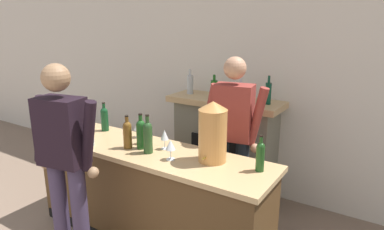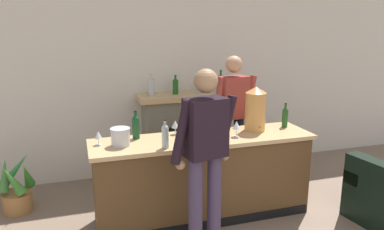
% 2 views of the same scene
% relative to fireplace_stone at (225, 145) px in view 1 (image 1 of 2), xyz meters
% --- Properties ---
extents(wall_back_panel, '(12.00, 0.07, 2.75)m').
position_rel_fireplace_stone_xyz_m(wall_back_panel, '(-0.02, 0.26, 0.76)').
color(wall_back_panel, beige).
rests_on(wall_back_panel, ground_plane).
extents(bar_counter, '(2.44, 0.63, 0.94)m').
position_rel_fireplace_stone_xyz_m(bar_counter, '(-0.17, -1.25, -0.14)').
color(bar_counter, '#50361C').
rests_on(bar_counter, ground_plane).
extents(fireplace_stone, '(1.35, 0.52, 1.51)m').
position_rel_fireplace_stone_xyz_m(fireplace_stone, '(0.00, 0.00, 0.00)').
color(fireplace_stone, slate).
rests_on(fireplace_stone, ground_plane).
extents(potted_plant_corner, '(0.42, 0.42, 0.67)m').
position_rel_fireplace_stone_xyz_m(potted_plant_corner, '(-2.20, -0.48, -0.34)').
color(potted_plant_corner, '#9B6939').
rests_on(potted_plant_corner, ground_plane).
extents(person_customer, '(0.65, 0.36, 1.77)m').
position_rel_fireplace_stone_xyz_m(person_customer, '(-0.40, -1.95, 0.37)').
color(person_customer, '#3A2F47').
rests_on(person_customer, ground_plane).
extents(person_bartender, '(0.65, 0.35, 1.76)m').
position_rel_fireplace_stone_xyz_m(person_bartender, '(0.42, -0.67, 0.36)').
color(person_bartender, '#1B242E').
rests_on(person_bartender, ground_plane).
extents(copper_dispenser, '(0.24, 0.28, 0.51)m').
position_rel_fireplace_stone_xyz_m(copper_dispenser, '(0.48, -1.17, 0.59)').
color(copper_dispenser, '#C38443').
rests_on(copper_dispenser, bar_counter).
extents(ice_bucket_steel, '(0.20, 0.20, 0.18)m').
position_rel_fireplace_stone_xyz_m(ice_bucket_steel, '(-1.06, -1.27, 0.42)').
color(ice_bucket_steel, silver).
rests_on(ice_bucket_steel, bar_counter).
extents(wine_bottle_port_short, '(0.08, 0.08, 0.31)m').
position_rel_fireplace_stone_xyz_m(wine_bottle_port_short, '(-0.88, -1.08, 0.47)').
color(wine_bottle_port_short, '#134221').
rests_on(wine_bottle_port_short, bar_counter).
extents(wine_bottle_cabernet_heavy, '(0.07, 0.07, 0.29)m').
position_rel_fireplace_stone_xyz_m(wine_bottle_cabernet_heavy, '(-0.65, -1.47, 0.46)').
color(wine_bottle_cabernet_heavy, '#ABBEBC').
rests_on(wine_bottle_cabernet_heavy, bar_counter).
extents(wine_bottle_burgundy_dark, '(0.08, 0.08, 0.31)m').
position_rel_fireplace_stone_xyz_m(wine_bottle_burgundy_dark, '(-0.32, -1.33, 0.47)').
color(wine_bottle_burgundy_dark, brown).
rests_on(wine_bottle_burgundy_dark, bar_counter).
extents(wine_bottle_merlot_tall, '(0.08, 0.08, 0.35)m').
position_rel_fireplace_stone_xyz_m(wine_bottle_merlot_tall, '(-0.08, -1.32, 0.49)').
color(wine_bottle_merlot_tall, '#244721').
rests_on(wine_bottle_merlot_tall, bar_counter).
extents(wine_bottle_chardonnay_pale, '(0.07, 0.07, 0.29)m').
position_rel_fireplace_stone_xyz_m(wine_bottle_chardonnay_pale, '(0.89, -1.15, 0.46)').
color(wine_bottle_chardonnay_pale, '#1C4619').
rests_on(wine_bottle_chardonnay_pale, bar_counter).
extents(wine_bottle_rose_blush, '(0.08, 0.08, 0.33)m').
position_rel_fireplace_stone_xyz_m(wine_bottle_rose_blush, '(-0.21, -1.27, 0.48)').
color(wine_bottle_rose_blush, '#1D521E').
rests_on(wine_bottle_rose_blush, bar_counter).
extents(wine_glass_mid_counter, '(0.07, 0.07, 0.18)m').
position_rel_fireplace_stone_xyz_m(wine_glass_mid_counter, '(-0.01, -1.17, 0.46)').
color(wine_glass_mid_counter, silver).
rests_on(wine_glass_mid_counter, bar_counter).
extents(wine_glass_near_bucket, '(0.08, 0.08, 0.16)m').
position_rel_fireplace_stone_xyz_m(wine_glass_near_bucket, '(-0.44, -1.05, 0.44)').
color(wine_glass_near_bucket, silver).
rests_on(wine_glass_near_bucket, bar_counter).
extents(wine_glass_front_right, '(0.08, 0.08, 0.18)m').
position_rel_fireplace_stone_xyz_m(wine_glass_front_right, '(-0.28, -1.18, 0.46)').
color(wine_glass_front_right, silver).
rests_on(wine_glass_front_right, bar_counter).
extents(wine_glass_front_left, '(0.09, 0.09, 0.18)m').
position_rel_fireplace_stone_xyz_m(wine_glass_front_left, '(0.17, -1.34, 0.46)').
color(wine_glass_front_left, silver).
rests_on(wine_glass_front_left, bar_counter).
extents(wine_glass_back_row, '(0.07, 0.07, 0.15)m').
position_rel_fireplace_stone_xyz_m(wine_glass_back_row, '(-1.28, -1.18, 0.43)').
color(wine_glass_back_row, silver).
rests_on(wine_glass_back_row, bar_counter).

